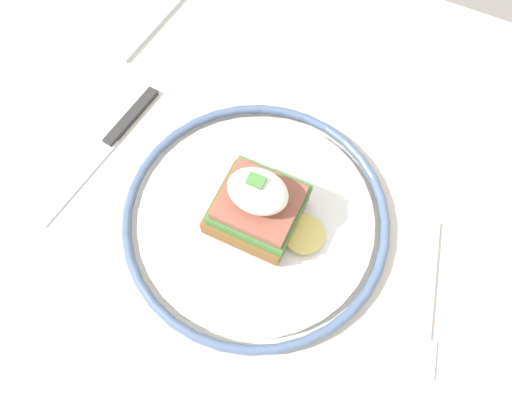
{
  "coord_description": "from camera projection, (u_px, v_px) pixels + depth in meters",
  "views": [
    {
      "loc": [
        -0.06,
        0.21,
        1.24
      ],
      "look_at": [
        0.02,
        0.04,
        0.78
      ],
      "focal_mm": 35.0,
      "sensor_mm": 36.0,
      "label": 1
    }
  ],
  "objects": [
    {
      "name": "ground_plane",
      "position": [
        270.0,
        323.0,
        1.22
      ],
      "size": [
        6.0,
        6.0,
        0.0
      ],
      "primitive_type": "plane",
      "color": "gray"
    },
    {
      "name": "dining_table",
      "position": [
        282.0,
        239.0,
        0.65
      ],
      "size": [
        1.01,
        0.69,
        0.75
      ],
      "color": "beige",
      "rests_on": "ground_plane"
    },
    {
      "name": "plate",
      "position": [
        256.0,
        218.0,
        0.52
      ],
      "size": [
        0.28,
        0.28,
        0.02
      ],
      "color": "white",
      "rests_on": "dining_table"
    },
    {
      "name": "sandwich",
      "position": [
        258.0,
        205.0,
        0.48
      ],
      "size": [
        0.12,
        0.08,
        0.08
      ],
      "color": "brown",
      "rests_on": "plate"
    },
    {
      "name": "fork",
      "position": [
        428.0,
        304.0,
        0.49
      ],
      "size": [
        0.05,
        0.16,
        0.0
      ],
      "color": "silver",
      "rests_on": "dining_table"
    },
    {
      "name": "knife",
      "position": [
        109.0,
        142.0,
        0.56
      ],
      "size": [
        0.04,
        0.2,
        0.01
      ],
      "color": "#2D2D2D",
      "rests_on": "dining_table"
    },
    {
      "name": "napkin",
      "position": [
        112.0,
        7.0,
        0.64
      ],
      "size": [
        0.15,
        0.14,
        0.01
      ],
      "primitive_type": "cube",
      "rotation": [
        0.0,
        0.0,
        -0.12
      ],
      "color": "silver",
      "rests_on": "dining_table"
    }
  ]
}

